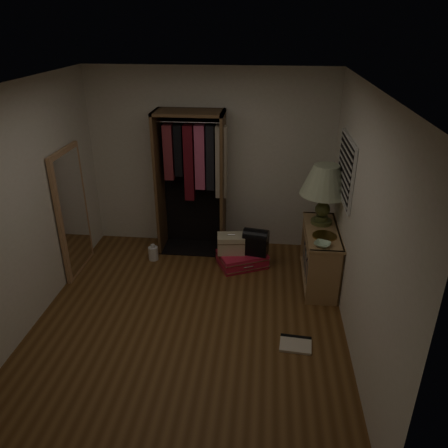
{
  "coord_description": "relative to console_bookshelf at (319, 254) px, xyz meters",
  "views": [
    {
      "loc": [
        0.8,
        -4.0,
        3.16
      ],
      "look_at": [
        0.3,
        0.95,
        0.8
      ],
      "focal_mm": 35.0,
      "sensor_mm": 36.0,
      "label": 1
    }
  ],
  "objects": [
    {
      "name": "room_walls",
      "position": [
        -1.46,
        -1.0,
        1.11
      ],
      "size": [
        3.52,
        4.02,
        2.6
      ],
      "color": "beige",
      "rests_on": "ground"
    },
    {
      "name": "ground",
      "position": [
        -1.53,
        -1.04,
        -0.39
      ],
      "size": [
        4.0,
        4.0,
        0.0
      ],
      "primitive_type": "plane",
      "color": "brown",
      "rests_on": "ground"
    },
    {
      "name": "floor_book",
      "position": [
        -0.34,
        -1.32,
        -0.38
      ],
      "size": [
        0.35,
        0.29,
        0.03
      ],
      "rotation": [
        0.0,
        0.0,
        -0.08
      ],
      "color": "beige",
      "rests_on": "ground"
    },
    {
      "name": "train_case",
      "position": [
        -1.18,
        0.28,
        -0.06
      ],
      "size": [
        0.41,
        0.31,
        0.28
      ],
      "rotation": [
        0.0,
        0.0,
        0.12
      ],
      "color": "#C4B996",
      "rests_on": "pink_suitcase"
    },
    {
      "name": "floor_mirror",
      "position": [
        -3.24,
        -0.04,
        0.46
      ],
      "size": [
        0.06,
        0.8,
        1.7
      ],
      "color": "tan",
      "rests_on": "ground"
    },
    {
      "name": "open_wardrobe",
      "position": [
        -1.75,
        0.73,
        0.82
      ],
      "size": [
        0.99,
        0.5,
        2.05
      ],
      "color": "brown",
      "rests_on": "ground"
    },
    {
      "name": "ceramic_bowl",
      "position": [
        -0.04,
        -0.47,
        0.38
      ],
      "size": [
        0.25,
        0.25,
        0.05
      ],
      "primitive_type": "imported",
      "rotation": [
        0.0,
        0.0,
        -0.41
      ],
      "color": "#B0D0AE",
      "rests_on": "console_bookshelf"
    },
    {
      "name": "white_jug",
      "position": [
        -2.3,
        0.3,
        -0.29
      ],
      "size": [
        0.17,
        0.17,
        0.24
      ],
      "rotation": [
        0.0,
        0.0,
        -0.27
      ],
      "color": "white",
      "rests_on": "ground"
    },
    {
      "name": "black_bag",
      "position": [
        -0.83,
        0.28,
        -0.01
      ],
      "size": [
        0.37,
        0.28,
        0.37
      ],
      "rotation": [
        0.0,
        0.0,
        -0.19
      ],
      "color": "black",
      "rests_on": "pink_suitcase"
    },
    {
      "name": "console_bookshelf",
      "position": [
        0.0,
        0.0,
        0.0
      ],
      "size": [
        0.42,
        1.12,
        0.75
      ],
      "color": "#A1794E",
      "rests_on": "ground"
    },
    {
      "name": "brass_tray",
      "position": [
        0.01,
        -0.21,
        0.37
      ],
      "size": [
        0.34,
        0.34,
        0.02
      ],
      "rotation": [
        0.0,
        0.0,
        0.21
      ],
      "color": "olive",
      "rests_on": "console_bookshelf"
    },
    {
      "name": "pink_suitcase",
      "position": [
        -1.01,
        0.27,
        -0.29
      ],
      "size": [
        0.79,
        0.7,
        0.2
      ],
      "rotation": [
        0.0,
        0.0,
        0.43
      ],
      "color": "red",
      "rests_on": "ground"
    },
    {
      "name": "table_lamp",
      "position": [
        0.01,
        0.17,
        0.93
      ],
      "size": [
        0.74,
        0.74,
        0.78
      ],
      "rotation": [
        0.0,
        0.0,
        -0.2
      ],
      "color": "#454E25",
      "rests_on": "console_bookshelf"
    }
  ]
}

